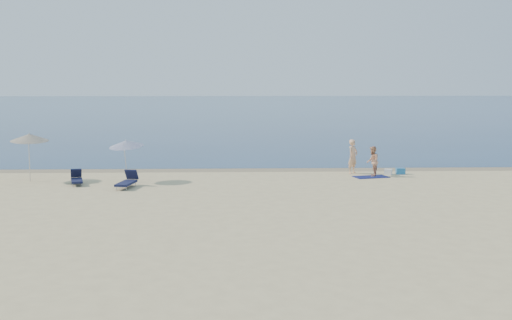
{
  "coord_description": "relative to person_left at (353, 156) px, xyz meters",
  "views": [
    {
      "loc": [
        -2.24,
        -16.69,
        5.14
      ],
      "look_at": [
        -1.13,
        16.0,
        1.0
      ],
      "focal_mm": 45.0,
      "sensor_mm": 36.0,
      "label": 1
    }
  ],
  "objects": [
    {
      "name": "lounger_left",
      "position": [
        -14.22,
        -3.19,
        -0.68
      ],
      "size": [
        0.93,
        1.69,
        0.71
      ],
      "rotation": [
        0.0,
        0.0,
        0.27
      ],
      "color": "#121633",
      "rests_on": "ground"
    },
    {
      "name": "person_left",
      "position": [
        0.0,
        0.0,
        0.0
      ],
      "size": [
        0.8,
        0.8,
        1.87
      ],
      "primitive_type": "imported",
      "rotation": [
        0.0,
        0.0,
        0.79
      ],
      "color": "#E3AA80",
      "rests_on": "ground"
    },
    {
      "name": "umbrella_near",
      "position": [
        -11.89,
        -2.42,
        1.0
      ],
      "size": [
        2.28,
        2.29,
        2.25
      ],
      "rotation": [
        0.0,
        0.0,
        -0.42
      ],
      "color": "silver",
      "rests_on": "ground"
    },
    {
      "name": "ground",
      "position": [
        -4.23,
        -17.85,
        -0.94
      ],
      "size": [
        160.0,
        160.0,
        0.0
      ],
      "primitive_type": "plane",
      "color": "#CFBD8A",
      "rests_on": "ground"
    },
    {
      "name": "beach_towel",
      "position": [
        0.73,
        -1.36,
        -0.92
      ],
      "size": [
        1.96,
        1.38,
        0.03
      ],
      "primitive_type": "cube",
      "rotation": [
        0.0,
        0.0,
        0.24
      ],
      "color": "#0E1346",
      "rests_on": "ground"
    },
    {
      "name": "umbrella_far",
      "position": [
        -16.8,
        -2.0,
        1.28
      ],
      "size": [
        2.4,
        2.42,
        2.52
      ],
      "rotation": [
        0.0,
        0.0,
        0.33
      ],
      "color": "silver",
      "rests_on": "ground"
    },
    {
      "name": "person_right",
      "position": [
        0.86,
        -1.06,
        -0.13
      ],
      "size": [
        0.79,
        0.91,
        1.61
      ],
      "primitive_type": "imported",
      "rotation": [
        0.0,
        0.0,
        -1.83
      ],
      "color": "tan",
      "rests_on": "ground"
    },
    {
      "name": "white_bag",
      "position": [
        1.82,
        -0.65,
        -0.77
      ],
      "size": [
        0.48,
        0.45,
        0.33
      ],
      "primitive_type": "cube",
      "rotation": [
        0.0,
        0.0,
        -0.42
      ],
      "color": "white",
      "rests_on": "ground"
    },
    {
      "name": "lounger_right",
      "position": [
        -11.59,
        -4.24,
        -0.65
      ],
      "size": [
        0.9,
        1.89,
        0.8
      ],
      "rotation": [
        0.0,
        0.0,
        -0.17
      ],
      "color": "#15193A",
      "rests_on": "ground"
    },
    {
      "name": "blue_cooler",
      "position": [
        2.55,
        -0.36,
        -0.77
      ],
      "size": [
        0.47,
        0.34,
        0.33
      ],
      "primitive_type": "cube",
      "rotation": [
        0.0,
        0.0,
        -0.0
      ],
      "color": "#1F68A8",
      "rests_on": "ground"
    },
    {
      "name": "sea",
      "position": [
        -4.23,
        82.15,
        -0.93
      ],
      "size": [
        240.0,
        160.0,
        0.01
      ],
      "primitive_type": "cube",
      "color": "#0C244C",
      "rests_on": "ground"
    },
    {
      "name": "wet_sand_strip",
      "position": [
        -4.23,
        1.55,
        -0.93
      ],
      "size": [
        240.0,
        1.6,
        0.0
      ],
      "primitive_type": "cube",
      "color": "#847254",
      "rests_on": "ground"
    }
  ]
}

